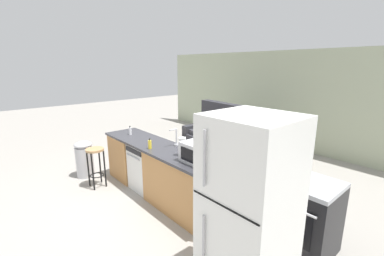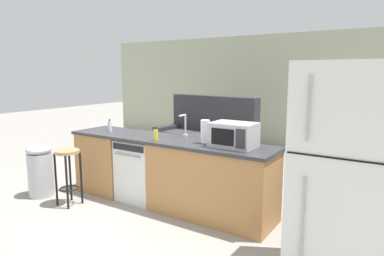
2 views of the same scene
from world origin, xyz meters
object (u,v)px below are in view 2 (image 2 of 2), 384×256
at_px(refrigerator, 341,175).
at_px(dish_soap_bottle, 110,126).
at_px(kettle, 346,140).
at_px(dishwasher, 144,169).
at_px(microwave, 233,135).
at_px(stove_range, 357,191).
at_px(bar_stool, 68,165).
at_px(paper_towel_roll, 205,132).
at_px(couch, 207,140).
at_px(soap_bottle, 156,135).
at_px(trash_bin, 40,170).

height_order(refrigerator, dish_soap_bottle, refrigerator).
height_order(dish_soap_bottle, kettle, kettle).
relative_size(dishwasher, microwave, 1.68).
distance_m(stove_range, bar_stool, 3.52).
distance_m(paper_towel_roll, dish_soap_bottle, 1.60).
height_order(dishwasher, refrigerator, refrigerator).
xyz_separation_m(dish_soap_bottle, kettle, (3.04, 0.70, 0.01)).
height_order(microwave, couch, couch).
distance_m(dishwasher, paper_towel_roll, 1.17).
bearing_deg(stove_range, dish_soap_bottle, -170.01).
relative_size(refrigerator, soap_bottle, 10.38).
relative_size(refrigerator, bar_stool, 2.47).
bearing_deg(dishwasher, dish_soap_bottle, -178.42).
bearing_deg(paper_towel_roll, soap_bottle, -162.82).
relative_size(dishwasher, soap_bottle, 4.77).
distance_m(refrigerator, couch, 4.25).
relative_size(dish_soap_bottle, trash_bin, 0.24).
bearing_deg(dishwasher, refrigerator, -11.93).
xyz_separation_m(paper_towel_roll, soap_bottle, (-0.60, -0.19, -0.07)).
xyz_separation_m(dish_soap_bottle, bar_stool, (-0.08, -0.68, -0.44)).
bearing_deg(couch, paper_towel_roll, -60.06).
height_order(paper_towel_roll, couch, couch).
xyz_separation_m(stove_range, dish_soap_bottle, (-3.21, -0.57, 0.52)).
relative_size(soap_bottle, kettle, 0.86).
relative_size(bar_stool, couch, 0.35).
distance_m(microwave, couch, 3.06).
xyz_separation_m(microwave, kettle, (1.08, 0.68, -0.05)).
distance_m(microwave, soap_bottle, 1.00).
xyz_separation_m(refrigerator, microwave, (-1.24, 0.55, 0.13)).
relative_size(microwave, dish_soap_bottle, 2.84).
bearing_deg(trash_bin, refrigerator, 2.32).
bearing_deg(refrigerator, couch, 135.40).
bearing_deg(refrigerator, dishwasher, 168.07).
height_order(stove_range, kettle, kettle).
bearing_deg(kettle, couch, 148.57).
xyz_separation_m(trash_bin, couch, (0.90, 3.12, 0.02)).
relative_size(paper_towel_roll, soap_bottle, 1.60).
height_order(dishwasher, kettle, kettle).
bearing_deg(dishwasher, stove_range, 11.91).
distance_m(refrigerator, trash_bin, 3.94).
bearing_deg(couch, stove_range, -31.84).
relative_size(paper_towel_roll, couch, 0.14).
distance_m(paper_towel_roll, soap_bottle, 0.64).
relative_size(microwave, soap_bottle, 2.84).
relative_size(soap_bottle, bar_stool, 0.24).
xyz_separation_m(dishwasher, kettle, (2.43, 0.68, 0.56)).
bearing_deg(soap_bottle, stove_range, 18.53).
bearing_deg(trash_bin, bar_stool, 0.70).
bearing_deg(refrigerator, soap_bottle, 170.89).
xyz_separation_m(dishwasher, trash_bin, (-1.30, -0.71, -0.04)).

